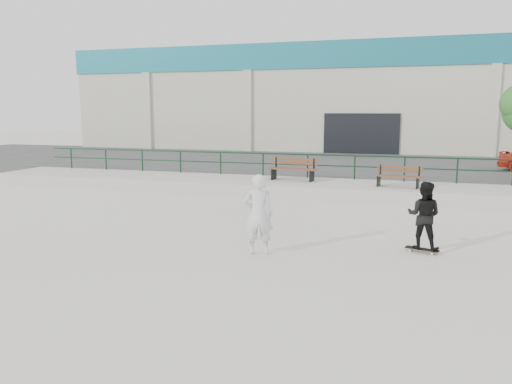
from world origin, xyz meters
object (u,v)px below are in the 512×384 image
(bench_right, at_px, (398,177))
(seated_skater, at_px, (258,215))
(bench_left, at_px, (293,169))
(skateboard, at_px, (422,249))
(standing_skater, at_px, (424,215))

(bench_right, distance_m, seated_skater, 9.02)
(bench_left, bearing_deg, bench_right, -4.08)
(skateboard, height_order, standing_skater, standing_skater)
(bench_left, distance_m, bench_right, 4.28)
(bench_left, height_order, bench_right, bench_left)
(bench_right, height_order, seated_skater, seated_skater)
(bench_right, relative_size, skateboard, 2.22)
(skateboard, bearing_deg, bench_left, 139.53)
(bench_right, bearing_deg, standing_skater, -75.20)
(standing_skater, bearing_deg, bench_right, -71.71)
(bench_right, distance_m, standing_skater, 7.27)
(standing_skater, bearing_deg, bench_left, -45.44)
(bench_left, distance_m, standing_skater, 9.35)
(bench_left, bearing_deg, standing_skater, -52.77)
(bench_right, xyz_separation_m, skateboard, (0.75, -7.23, -0.82))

